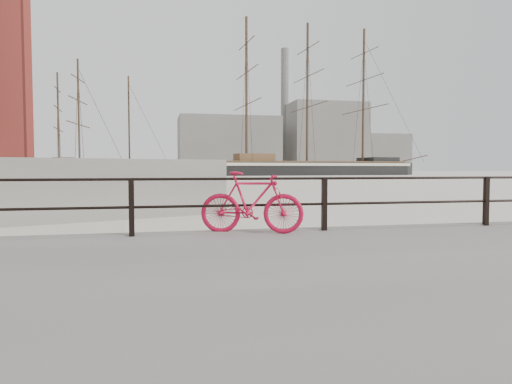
{
  "coord_description": "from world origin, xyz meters",
  "views": [
    {
      "loc": [
        -3.08,
        -8.21,
        1.52
      ],
      "look_at": [
        -0.95,
        1.5,
        1.0
      ],
      "focal_mm": 32.0,
      "sensor_mm": 36.0,
      "label": 1
    }
  ],
  "objects": [
    {
      "name": "barque_black",
      "position": [
        28.87,
        86.15,
        0.0
      ],
      "size": [
        61.54,
        24.8,
        33.98
      ],
      "primitive_type": null,
      "rotation": [
        0.0,
        0.0,
        0.09
      ],
      "color": "black",
      "rests_on": "ground"
    },
    {
      "name": "industrial_west",
      "position": [
        20.0,
        140.0,
        9.0
      ],
      "size": [
        32.0,
        18.0,
        18.0
      ],
      "primitive_type": "cube",
      "color": "gray",
      "rests_on": "ground"
    },
    {
      "name": "bicycle",
      "position": [
        -1.41,
        -0.25,
        0.91
      ],
      "size": [
        1.84,
        0.83,
        1.11
      ],
      "primitive_type": "imported",
      "rotation": [
        0.0,
        0.0,
        -0.31
      ],
      "color": "#B70C2E",
      "rests_on": "promenade"
    },
    {
      "name": "schooner_left",
      "position": [
        -21.11,
        70.64,
        0.0
      ],
      "size": [
        27.65,
        15.26,
        19.81
      ],
      "primitive_type": null,
      "rotation": [
        0.0,
        0.0,
        -0.13
      ],
      "color": "silver",
      "rests_on": "ground"
    },
    {
      "name": "ground",
      "position": [
        0.0,
        0.0,
        0.0
      ],
      "size": [
        400.0,
        400.0,
        0.0
      ],
      "primitive_type": "plane",
      "color": "white",
      "rests_on": "ground"
    },
    {
      "name": "promenade",
      "position": [
        0.0,
        -4.0,
        0.17
      ],
      "size": [
        36.0,
        8.0,
        0.35
      ],
      "primitive_type": "cube",
      "color": "gray",
      "rests_on": "ground"
    },
    {
      "name": "industrial_mid",
      "position": [
        55.0,
        145.0,
        12.0
      ],
      "size": [
        26.0,
        20.0,
        24.0
      ],
      "primitive_type": "cube",
      "color": "gray",
      "rests_on": "ground"
    },
    {
      "name": "industrial_east",
      "position": [
        78.0,
        150.0,
        7.0
      ],
      "size": [
        20.0,
        16.0,
        14.0
      ],
      "primitive_type": "cube",
      "color": "gray",
      "rests_on": "ground"
    },
    {
      "name": "smokestack",
      "position": [
        42.0,
        150.0,
        22.0
      ],
      "size": [
        2.8,
        2.8,
        44.0
      ],
      "primitive_type": "cylinder",
      "color": "gray",
      "rests_on": "ground"
    },
    {
      "name": "schooner_mid",
      "position": [
        -14.27,
        81.61,
        0.0
      ],
      "size": [
        27.98,
        13.1,
        19.82
      ],
      "primitive_type": null,
      "rotation": [
        0.0,
        0.0,
        0.06
      ],
      "color": "white",
      "rests_on": "ground"
    },
    {
      "name": "guardrail",
      "position": [
        0.0,
        -0.15,
        0.85
      ],
      "size": [
        28.0,
        0.1,
        1.0
      ],
      "primitive_type": null,
      "color": "black",
      "rests_on": "promenade"
    }
  ]
}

